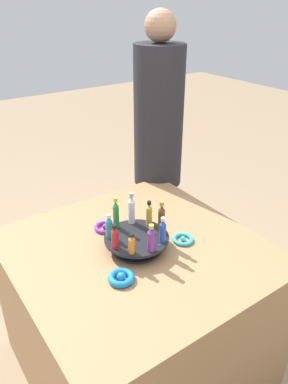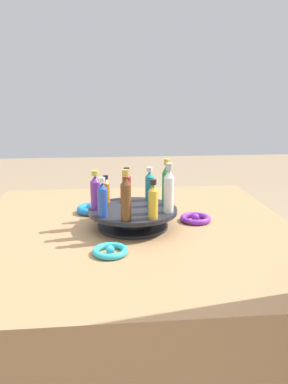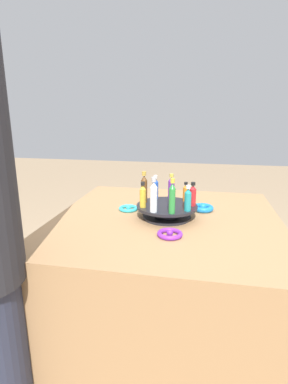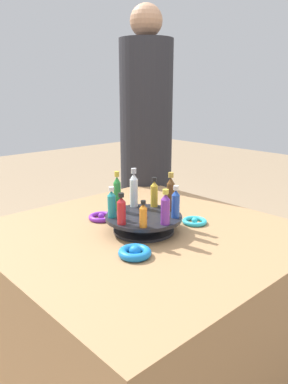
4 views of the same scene
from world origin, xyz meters
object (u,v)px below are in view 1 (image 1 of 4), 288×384
(bottle_blue, at_px, (163,231))
(bottle_teal, at_px, (109,227))
(bottle_orange, at_px, (132,244))
(ribbon_bow_blue, at_px, (121,278))
(ribbon_bow_teal, at_px, (183,239))
(ribbon_bow_purple, at_px, (105,227))
(display_stand, at_px, (137,241))
(person_figure, at_px, (158,160))
(bottle_gold, at_px, (149,214))
(bottle_purple, at_px, (151,239))
(bottle_clear, at_px, (132,209))
(bottle_red, at_px, (115,237))
(bottle_brown, at_px, (161,218))
(bottle_green, at_px, (116,214))

(bottle_blue, bearing_deg, bottle_teal, 46.64)
(bottle_orange, relative_size, ribbon_bow_blue, 0.88)
(bottle_blue, bearing_deg, ribbon_bow_teal, -81.85)
(ribbon_bow_purple, relative_size, ribbon_bow_blue, 0.97)
(ribbon_bow_purple, bearing_deg, display_stand, -170.08)
(ribbon_bow_purple, height_order, person_figure, person_figure)
(bottle_gold, distance_m, ribbon_bow_blue, 0.34)
(bottle_gold, bearing_deg, bottle_purple, 146.64)
(bottle_clear, xyz_separation_m, person_figure, (0.45, -0.49, -0.04))
(bottle_blue, height_order, ribbon_bow_purple, bottle_blue)
(person_figure, bearing_deg, ribbon_bow_teal, 15.80)
(bottle_orange, bearing_deg, bottle_clear, -33.36)
(bottle_gold, height_order, person_figure, person_figure)
(bottle_blue, relative_size, ribbon_bow_blue, 1.12)
(display_stand, height_order, bottle_red, bottle_red)
(person_figure, bearing_deg, bottle_brown, 7.86)
(bottle_gold, relative_size, bottle_red, 1.06)
(bottle_teal, distance_m, ribbon_bow_blue, 0.23)
(ribbon_bow_purple, bearing_deg, bottle_brown, -147.90)
(bottle_blue, xyz_separation_m, ribbon_bow_teal, (0.02, -0.13, -0.11))
(bottle_red, bearing_deg, bottle_blue, -113.36)
(bottle_green, distance_m, bottle_brown, 0.20)
(bottle_purple, bearing_deg, bottle_brown, -53.36)
(bottle_clear, relative_size, bottle_red, 1.38)
(bottle_orange, height_order, person_figure, person_figure)
(bottle_purple, bearing_deg, person_figure, -38.68)
(bottle_green, distance_m, person_figure, 0.72)
(bottle_teal, relative_size, person_figure, 0.07)
(display_stand, relative_size, ribbon_bow_purple, 2.75)
(display_stand, xyz_separation_m, bottle_brown, (-0.03, -0.11, 0.09))
(bottle_brown, height_order, ribbon_bow_purple, bottle_brown)
(bottle_clear, bearing_deg, bottle_red, 126.64)
(bottle_orange, relative_size, bottle_brown, 0.62)
(display_stand, relative_size, bottle_green, 1.85)
(bottle_red, height_order, ribbon_bow_teal, bottle_red)
(bottle_red, bearing_deg, bottle_purple, -133.36)
(bottle_red, xyz_separation_m, bottle_blue, (-0.08, -0.18, 0.00))
(bottle_brown, bearing_deg, bottle_clear, 26.64)
(bottle_green, xyz_separation_m, bottle_teal, (-0.05, 0.06, -0.02))
(ribbon_bow_teal, bearing_deg, bottle_gold, 38.08)
(display_stand, distance_m, ribbon_bow_teal, 0.21)
(person_figure, bearing_deg, bottle_gold, 3.33)
(bottle_teal, distance_m, ribbon_bow_purple, 0.19)
(ribbon_bow_teal, xyz_separation_m, ribbon_bow_blue, (-0.06, 0.36, 0.01))
(bottle_clear, xyz_separation_m, bottle_brown, (-0.13, -0.07, -0.00))
(ribbon_bow_teal, relative_size, ribbon_bow_purple, 0.94)
(ribbon_bow_blue, bearing_deg, bottle_teal, -18.70)
(person_figure, bearing_deg, display_stand, -0.00)
(display_stand, relative_size, bottle_blue, 2.38)
(bottle_red, bearing_deg, bottle_clear, -53.36)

